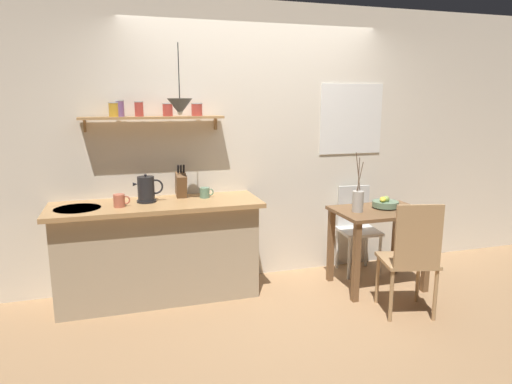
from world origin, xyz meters
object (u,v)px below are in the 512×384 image
object	(u,v)px
dining_chair_near	(412,254)
coffee_mug_spare	(205,193)
pendant_lamp	(180,107)
electric_kettle	(147,189)
dining_chair_far	(356,224)
dining_table	(379,225)
coffee_mug_by_sink	(120,201)
knife_block	(181,184)
fruit_bowl	(385,203)
twig_vase	(358,201)

from	to	relation	value
dining_chair_near	coffee_mug_spare	size ratio (longest dim) A/B	7.54
dining_chair_near	pendant_lamp	bearing A→B (deg)	154.44
coffee_mug_spare	electric_kettle	bearing A→B (deg)	-176.73
dining_chair_near	dining_chair_far	world-z (taller)	dining_chair_near
dining_chair_near	electric_kettle	size ratio (longest dim) A/B	3.77
electric_kettle	coffee_mug_spare	world-z (taller)	electric_kettle
dining_table	coffee_mug_by_sink	xyz separation A→B (m)	(-2.35, 0.26, 0.34)
dining_table	electric_kettle	xyz separation A→B (m)	(-2.12, 0.38, 0.40)
dining_table	knife_block	world-z (taller)	knife_block
dining_table	electric_kettle	size ratio (longest dim) A/B	3.22
dining_chair_far	knife_block	size ratio (longest dim) A/B	2.88
dining_chair_near	dining_table	bearing A→B (deg)	82.76
fruit_bowl	electric_kettle	world-z (taller)	electric_kettle
electric_kettle	coffee_mug_by_sink	distance (m)	0.27
twig_vase	fruit_bowl	bearing A→B (deg)	8.96
dining_chair_far	knife_block	xyz separation A→B (m)	(-1.81, 0.04, 0.52)
twig_vase	electric_kettle	xyz separation A→B (m)	(-1.88, 0.39, 0.14)
twig_vase	coffee_mug_spare	size ratio (longest dim) A/B	4.25
coffee_mug_spare	dining_chair_near	bearing A→B (deg)	-34.56
coffee_mug_by_sink	dining_chair_far	bearing A→B (deg)	4.40
fruit_bowl	knife_block	world-z (taller)	knife_block
electric_kettle	coffee_mug_spare	bearing A→B (deg)	3.27
twig_vase	knife_block	size ratio (longest dim) A/B	1.79
coffee_mug_spare	pendant_lamp	size ratio (longest dim) A/B	0.22
dining_chair_far	dining_table	bearing A→B (deg)	-91.59
twig_vase	knife_block	world-z (taller)	twig_vase
twig_vase	pendant_lamp	distance (m)	1.81
coffee_mug_spare	dining_chair_far	bearing A→B (deg)	1.02
fruit_bowl	pendant_lamp	bearing A→B (deg)	175.25
knife_block	coffee_mug_spare	world-z (taller)	knife_block
fruit_bowl	coffee_mug_by_sink	distance (m)	2.45
dining_chair_far	coffee_mug_spare	world-z (taller)	coffee_mug_spare
dining_table	twig_vase	size ratio (longest dim) A/B	1.51
dining_table	knife_block	size ratio (longest dim) A/B	2.70
twig_vase	coffee_mug_spare	bearing A→B (deg)	162.85
dining_chair_near	electric_kettle	distance (m)	2.32
dining_table	dining_chair_near	size ratio (longest dim) A/B	0.85
electric_kettle	twig_vase	bearing A→B (deg)	-11.66
dining_chair_near	knife_block	xyz separation A→B (m)	(-1.72, 1.11, 0.48)
dining_table	dining_chair_near	xyz separation A→B (m)	(-0.08, -0.63, -0.07)
twig_vase	electric_kettle	bearing A→B (deg)	168.34
fruit_bowl	dining_chair_near	bearing A→B (deg)	-103.79
dining_chair_far	electric_kettle	world-z (taller)	electric_kettle
knife_block	coffee_mug_by_sink	size ratio (longest dim) A/B	2.24
dining_chair_near	coffee_mug_spare	xyz separation A→B (m)	(-1.51, 1.04, 0.40)
dining_chair_near	coffee_mug_spare	distance (m)	1.88
coffee_mug_by_sink	pendant_lamp	xyz separation A→B (m)	(0.53, -0.05, 0.78)
coffee_mug_by_sink	coffee_mug_spare	size ratio (longest dim) A/B	1.06
knife_block	coffee_mug_spare	xyz separation A→B (m)	(0.21, -0.07, -0.08)
dining_chair_far	knife_block	distance (m)	1.88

